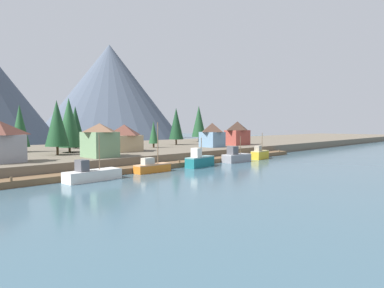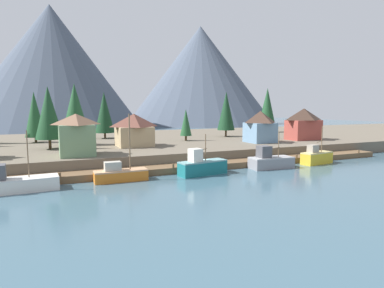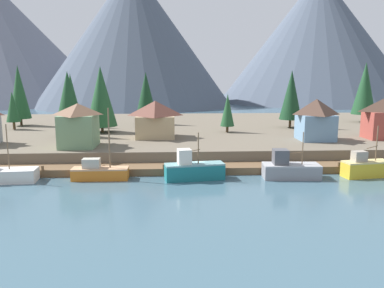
# 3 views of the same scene
# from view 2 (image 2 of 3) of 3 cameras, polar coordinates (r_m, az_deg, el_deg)

# --- Properties ---
(ground_plane) EXTENTS (400.00, 400.00, 1.00)m
(ground_plane) POSITION_cam_2_polar(r_m,az_deg,el_deg) (69.07, -6.02, -2.41)
(ground_plane) COLOR #3D5B6B
(dock) EXTENTS (80.00, 4.00, 1.60)m
(dock) POSITION_cam_2_polar(r_m,az_deg,el_deg) (52.28, 0.06, -4.11)
(dock) COLOR brown
(dock) RESTS_ON ground_plane
(shoreline_bank) EXTENTS (400.00, 56.00, 2.50)m
(shoreline_bank) POSITION_cam_2_polar(r_m,az_deg,el_deg) (80.25, -8.67, 0.05)
(shoreline_bank) COLOR #665B4C
(shoreline_bank) RESTS_ON ground_plane
(mountain_central_peak) EXTENTS (84.85, 84.85, 58.58)m
(mountain_central_peak) POSITION_cam_2_polar(r_m,az_deg,el_deg) (171.82, -23.59, 12.33)
(mountain_central_peak) COLOR #475160
(mountain_central_peak) RESTS_ON ground_plane
(mountain_east_peak) EXTENTS (93.06, 93.06, 60.91)m
(mountain_east_peak) POSITION_cam_2_polar(r_m,az_deg,el_deg) (208.42, 1.48, 12.05)
(mountain_east_peak) COLOR #475160
(mountain_east_peak) RESTS_ON ground_plane
(fishing_boat_white) EXTENTS (9.25, 3.41, 7.39)m
(fishing_boat_white) POSITION_cam_2_polar(r_m,az_deg,el_deg) (44.26, -28.75, -6.18)
(fishing_boat_white) COLOR silver
(fishing_boat_white) RESTS_ON ground_plane
(fishing_boat_orange) EXTENTS (7.21, 2.25, 9.30)m
(fishing_boat_orange) POSITION_cam_2_polar(r_m,az_deg,el_deg) (45.50, -12.64, -5.22)
(fishing_boat_orange) COLOR #CC6B1E
(fishing_boat_orange) RESTS_ON ground_plane
(fishing_boat_teal) EXTENTS (7.91, 3.50, 6.16)m
(fishing_boat_teal) POSITION_cam_2_polar(r_m,az_deg,el_deg) (48.60, 1.77, -3.93)
(fishing_boat_teal) COLOR #196B70
(fishing_boat_teal) RESTS_ON ground_plane
(fishing_boat_grey) EXTENTS (7.45, 3.44, 6.13)m
(fishing_boat_grey) POSITION_cam_2_polar(r_m,az_deg,el_deg) (55.24, 13.69, -2.95)
(fishing_boat_grey) COLOR gray
(fishing_boat_grey) RESTS_ON ground_plane
(fishing_boat_yellow) EXTENTS (6.62, 3.19, 6.79)m
(fishing_boat_yellow) POSITION_cam_2_polar(r_m,az_deg,el_deg) (62.11, 21.20, -2.17)
(fishing_boat_yellow) COLOR gold
(fishing_boat_yellow) RESTS_ON ground_plane
(house_blue) EXTENTS (5.81, 5.71, 6.92)m
(house_blue) POSITION_cam_2_polar(r_m,az_deg,el_deg) (72.09, 11.99, 3.09)
(house_blue) COLOR #6689A8
(house_blue) RESTS_ON shoreline_bank
(house_tan) EXTENTS (6.93, 6.69, 6.43)m
(house_tan) POSITION_cam_2_polar(r_m,az_deg,el_deg) (64.47, -10.23, 2.53)
(house_tan) COLOR tan
(house_tan) RESTS_ON shoreline_bank
(house_green) EXTENTS (5.47, 6.69, 6.65)m
(house_green) POSITION_cam_2_polar(r_m,az_deg,el_deg) (54.42, -19.82, 1.64)
(house_green) COLOR #6B8E66
(house_green) RESTS_ON shoreline_bank
(house_red) EXTENTS (7.97, 4.94, 7.46)m
(house_red) POSITION_cam_2_polar(r_m,az_deg,el_deg) (81.01, 19.17, 3.42)
(house_red) COLOR #9E4238
(house_red) RESTS_ON shoreline_bank
(conifer_mid_left) EXTENTS (2.67, 2.67, 7.34)m
(conifer_mid_left) POSITION_cam_2_polar(r_m,az_deg,el_deg) (74.01, -1.09, 3.86)
(conifer_mid_left) COLOR #4C3823
(conifer_mid_left) RESTS_ON shoreline_bank
(conifer_mid_right) EXTENTS (5.79, 5.79, 12.49)m
(conifer_mid_right) POSITION_cam_2_polar(r_m,az_deg,el_deg) (69.44, -20.04, 5.46)
(conifer_mid_right) COLOR #4C3823
(conifer_mid_right) RESTS_ON shoreline_bank
(conifer_back_left) EXTENTS (4.21, 4.21, 11.08)m
(conifer_back_left) POSITION_cam_2_polar(r_m,az_deg,el_deg) (78.09, -26.15, 4.73)
(conifer_back_left) COLOR #4C3823
(conifer_back_left) RESTS_ON shoreline_bank
(conifer_back_right) EXTENTS (4.88, 4.88, 11.53)m
(conifer_back_right) POSITION_cam_2_polar(r_m,az_deg,el_deg) (64.48, -24.11, 5.08)
(conifer_back_right) COLOR #4C3823
(conifer_back_right) RESTS_ON shoreline_bank
(conifer_centre) EXTENTS (4.76, 4.76, 11.49)m
(conifer_centre) POSITION_cam_2_polar(r_m,az_deg,el_deg) (82.63, -15.29, 5.43)
(conifer_centre) COLOR #4C3823
(conifer_centre) RESTS_ON shoreline_bank
(conifer_far_left) EXTENTS (4.59, 4.59, 11.81)m
(conifer_far_left) POSITION_cam_2_polar(r_m,az_deg,el_deg) (85.32, 6.08, 5.86)
(conifer_far_left) COLOR #4C3823
(conifer_far_left) RESTS_ON shoreline_bank
(conifer_far_right) EXTENTS (5.36, 5.36, 13.66)m
(conifer_far_right) POSITION_cam_2_polar(r_m,az_deg,el_deg) (103.23, 13.20, 6.37)
(conifer_far_right) COLOR #4C3823
(conifer_far_right) RESTS_ON shoreline_bank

